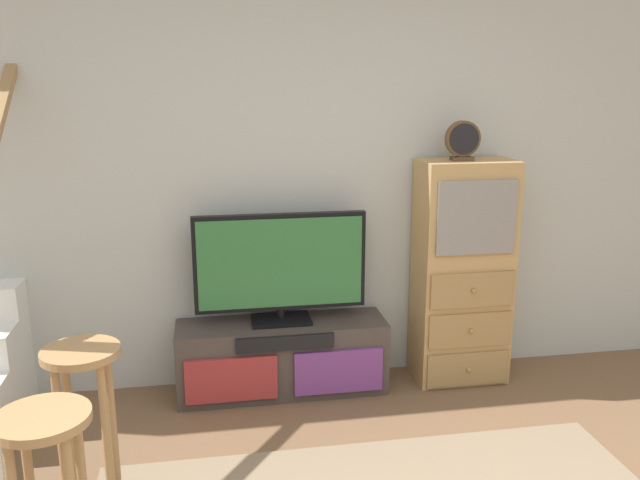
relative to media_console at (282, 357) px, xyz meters
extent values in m
cube|color=#B2B7B2|center=(0.30, 0.27, 1.12)|extent=(6.40, 0.12, 2.70)
cube|color=#423833|center=(0.00, 0.01, 0.00)|extent=(1.28, 0.36, 0.45)
cube|color=maroon|center=(-0.32, -0.18, -0.04)|extent=(0.54, 0.02, 0.27)
cube|color=#70387F|center=(0.32, -0.18, -0.04)|extent=(0.54, 0.02, 0.27)
cube|color=black|center=(0.00, -0.18, 0.17)|extent=(0.58, 0.02, 0.09)
cube|color=black|center=(0.00, 0.03, 0.24)|extent=(0.36, 0.22, 0.02)
cylinder|color=black|center=(0.00, 0.03, 0.28)|extent=(0.05, 0.05, 0.06)
cube|color=black|center=(0.00, 0.03, 0.61)|extent=(1.04, 0.05, 0.59)
cube|color=#2D6B38|center=(0.00, 0.00, 0.61)|extent=(0.99, 0.01, 0.54)
cube|color=tan|center=(1.15, 0.02, 0.49)|extent=(0.58, 0.34, 1.42)
cube|color=#9C7949|center=(1.15, -0.16, -0.10)|extent=(0.53, 0.02, 0.22)
sphere|color=olive|center=(1.15, -0.18, -0.10)|extent=(0.03, 0.03, 0.03)
cube|color=#9C7949|center=(1.15, -0.16, 0.17)|extent=(0.53, 0.02, 0.22)
sphere|color=olive|center=(1.15, -0.18, 0.17)|extent=(0.03, 0.03, 0.03)
cube|color=#9C7949|center=(1.15, -0.16, 0.43)|extent=(0.53, 0.02, 0.22)
sphere|color=olive|center=(1.15, -0.18, 0.43)|extent=(0.03, 0.03, 0.03)
cube|color=gray|center=(1.15, -0.16, 0.88)|extent=(0.49, 0.02, 0.45)
cube|color=#4C3823|center=(1.11, 0.00, 1.21)|extent=(0.13, 0.08, 0.02)
cylinder|color=brown|center=(1.11, 0.00, 1.33)|extent=(0.21, 0.04, 0.21)
cylinder|color=black|center=(1.11, -0.03, 1.33)|extent=(0.18, 0.01, 0.18)
cylinder|color=#A37A4C|center=(-1.02, -1.52, 0.52)|extent=(0.34, 0.34, 0.03)
cylinder|color=#A37A4C|center=(-1.08, -1.05, 0.14)|extent=(0.04, 0.04, 0.73)
cylinder|color=#A37A4C|center=(-0.89, -1.05, 0.14)|extent=(0.04, 0.04, 0.73)
cylinder|color=#A37A4C|center=(-1.08, -0.86, 0.14)|extent=(0.04, 0.04, 0.73)
cylinder|color=#A37A4C|center=(-0.89, -0.86, 0.14)|extent=(0.04, 0.04, 0.73)
cylinder|color=#A37A4C|center=(-0.99, -0.95, 0.52)|extent=(0.34, 0.34, 0.03)
camera|label=1|loc=(-0.41, -3.73, 1.68)|focal=36.58mm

